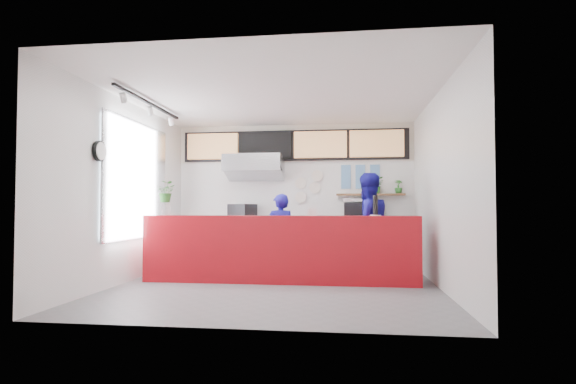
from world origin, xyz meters
The scene contains 45 objects.
floor centered at (0.00, 0.00, 0.00)m, with size 5.00×5.00×0.00m, color slate.
ceiling centered at (0.00, 0.00, 3.00)m, with size 5.00×5.00×0.00m, color silver.
wall_back centered at (0.00, 2.50, 1.50)m, with size 5.00×5.00×0.00m, color white.
wall_left centered at (-2.50, 0.00, 1.50)m, with size 5.00×5.00×0.00m, color white.
wall_right centered at (2.50, 0.00, 1.50)m, with size 5.00×5.00×0.00m, color white.
service_counter centered at (0.00, 0.40, 0.55)m, with size 4.50×0.60×1.10m, color #9E0B13.
cream_band centered at (0.00, 2.49, 2.60)m, with size 5.00×0.02×0.80m, color beige.
prep_bench centered at (-0.80, 2.20, 0.45)m, with size 1.80×0.60×0.90m, color #B2B5BA.
panini_oven centered at (-1.05, 2.20, 1.10)m, with size 0.45×0.45×0.40m, color black.
extraction_hood centered at (-0.80, 2.15, 2.15)m, with size 1.20×0.70×0.35m, color #B2B5BA.
hood_lip centered at (-0.80, 2.15, 1.95)m, with size 1.20×0.70×0.08m, color #B2B5BA.
right_bench centered at (1.50, 2.20, 0.45)m, with size 1.80×0.60×0.90m, color #B2B5BA.
espresso_machine centered at (1.41, 2.20, 1.11)m, with size 0.66×0.47×0.42m, color black.
espresso_tray centered at (1.41, 2.20, 1.38)m, with size 0.69×0.48×0.06m, color #AFB0B6.
herb_shelf centered at (1.60, 2.40, 1.50)m, with size 1.40×0.18×0.04m, color brown.
menu_board_far_left centered at (-1.75, 2.38, 2.55)m, with size 1.10×0.10×0.55m, color tan.
menu_board_mid_left centered at (-0.59, 2.38, 2.55)m, with size 1.10×0.10×0.55m, color black.
menu_board_mid_right centered at (0.57, 2.38, 2.55)m, with size 1.10×0.10×0.55m, color tan.
menu_board_far_right centered at (1.73, 2.38, 2.55)m, with size 1.10×0.10×0.55m, color tan.
soffit centered at (0.00, 2.46, 2.55)m, with size 4.80×0.04×0.65m, color black.
window_pane centered at (-2.47, 0.30, 1.70)m, with size 0.04×2.20×1.90m, color silver.
window_frame centered at (-2.45, 0.30, 1.70)m, with size 0.03×2.30×2.00m, color #B2B5BA.
wall_clock_rim centered at (-2.46, -0.90, 2.05)m, with size 0.30×0.30×0.05m, color black.
wall_clock_face centered at (-2.43, -0.90, 2.05)m, with size 0.26×0.26×0.02m, color white.
track_rail centered at (-2.10, 0.00, 2.94)m, with size 0.05×2.40×0.04m, color black.
dec_plate_a centered at (0.15, 2.47, 1.75)m, with size 0.24×0.24×0.03m, color silver.
dec_plate_b centered at (0.45, 2.47, 1.65)m, with size 0.24×0.24×0.03m, color silver.
dec_plate_c centered at (0.15, 2.47, 1.45)m, with size 0.24×0.24×0.03m, color silver.
dec_plate_d centered at (0.50, 2.47, 1.90)m, with size 0.24×0.24×0.03m, color silver.
photo_frame_a centered at (1.10, 2.48, 2.00)m, with size 0.20×0.02×0.25m, color #598CBF.
photo_frame_b centered at (1.40, 2.48, 2.00)m, with size 0.20×0.02×0.25m, color #598CBF.
photo_frame_c centered at (1.70, 2.48, 2.00)m, with size 0.20×0.02×0.25m, color #598CBF.
photo_frame_d centered at (1.10, 2.48, 1.75)m, with size 0.20×0.02×0.25m, color #598CBF.
photo_frame_e centered at (1.40, 2.48, 1.75)m, with size 0.20×0.02×0.25m, color #598CBF.
photo_frame_f centered at (1.70, 2.48, 1.75)m, with size 0.20×0.02×0.25m, color #598CBF.
staff_center centered at (-0.08, 0.98, 0.74)m, with size 0.54×0.35×1.48m, color navy.
staff_right centered at (1.46, 0.91, 0.92)m, with size 0.89×0.69×1.83m, color navy.
herb_b centered at (1.49, 2.40, 1.66)m, with size 0.16×0.13×0.29m, color #266423.
herb_c centered at (1.72, 2.40, 1.69)m, with size 0.31×0.27×0.34m, color #266423.
herb_d centered at (2.17, 2.40, 1.66)m, with size 0.16×0.14×0.28m, color #266423.
glass_vase centered at (-1.95, 0.34, 1.20)m, with size 0.16×0.16×0.19m, color silver.
basil_vase centered at (-1.95, 0.34, 1.50)m, with size 0.33×0.28×0.36m, color #266423.
napkin_holder centered at (0.55, 0.39, 1.16)m, with size 0.14×0.09×0.13m, color white.
white_plate centered at (1.56, 0.35, 1.11)m, with size 0.18×0.18×0.01m, color white.
pepper_mill centered at (1.56, 0.35, 1.27)m, with size 0.08×0.08×0.31m, color black.
Camera 1 is at (1.07, -6.99, 1.23)m, focal length 28.00 mm.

